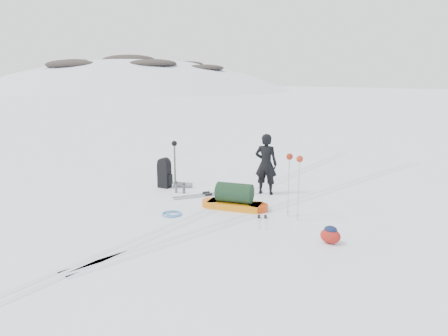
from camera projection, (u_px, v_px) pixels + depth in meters
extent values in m
plane|color=white|center=(224.00, 204.00, 11.39)|extent=(200.00, 200.00, 0.00)
ellipsoid|color=white|center=(137.00, 259.00, 104.44)|extent=(143.00, 121.00, 93.50)
ellipsoid|color=black|center=(128.00, 60.00, 94.67)|extent=(13.00, 10.00, 2.20)
ellipsoid|color=black|center=(152.00, 64.00, 81.82)|extent=(10.40, 8.00, 1.76)
ellipsoid|color=black|center=(110.00, 65.00, 106.58)|extent=(9.10, 7.00, 1.54)
ellipsoid|color=black|center=(72.00, 65.00, 84.20)|extent=(11.70, 9.00, 1.98)
ellipsoid|color=black|center=(187.00, 64.00, 96.30)|extent=(7.80, 6.00, 1.32)
ellipsoid|color=black|center=(75.00, 63.00, 93.54)|extent=(9.88, 7.60, 1.67)
ellipsoid|color=black|center=(204.00, 68.00, 84.47)|extent=(8.32, 6.40, 1.41)
ellipsoid|color=black|center=(66.00, 68.00, 102.86)|extent=(7.80, 6.00, 1.32)
cube|color=silver|center=(220.00, 203.00, 11.46)|extent=(1.40, 17.97, 0.01)
cube|color=silver|center=(228.00, 205.00, 11.32)|extent=(1.40, 17.97, 0.01)
cube|color=silver|center=(305.00, 196.00, 12.15)|extent=(2.09, 13.88, 0.01)
cube|color=silver|center=(312.00, 198.00, 12.00)|extent=(2.09, 13.88, 0.01)
imported|color=black|center=(266.00, 164.00, 12.23)|extent=(0.73, 0.59, 1.73)
cube|color=orange|center=(234.00, 205.00, 11.03)|extent=(1.46, 0.97, 0.17)
cylinder|color=#C3390B|center=(258.00, 208.00, 10.83)|extent=(0.63, 0.63, 0.17)
cylinder|color=orange|center=(212.00, 203.00, 11.23)|extent=(0.63, 0.63, 0.17)
cylinder|color=black|center=(234.00, 193.00, 10.96)|extent=(1.01, 0.76, 0.49)
cube|color=black|center=(164.00, 176.00, 13.03)|extent=(0.39, 0.31, 0.71)
cylinder|color=black|center=(164.00, 164.00, 12.95)|extent=(0.38, 0.30, 0.35)
cube|color=black|center=(170.00, 180.00, 12.98)|extent=(0.11, 0.19, 0.31)
cylinder|color=slate|center=(183.00, 185.00, 13.13)|extent=(0.57, 0.37, 0.15)
cylinder|color=black|center=(175.00, 164.00, 13.31)|extent=(0.03, 0.03, 1.27)
cylinder|color=black|center=(174.00, 165.00, 13.23)|extent=(0.03, 0.03, 1.27)
torus|color=black|center=(176.00, 181.00, 13.42)|extent=(0.11, 0.11, 0.01)
torus|color=black|center=(175.00, 182.00, 13.34)|extent=(0.11, 0.11, 0.01)
sphere|color=black|center=(174.00, 143.00, 13.12)|extent=(0.17, 0.17, 0.17)
cylinder|color=#B6B9BD|center=(289.00, 187.00, 10.29)|extent=(0.03, 0.03, 1.43)
cylinder|color=#B4B7BB|center=(299.00, 190.00, 10.02)|extent=(0.03, 0.03, 1.43)
torus|color=#ADAEB4|center=(288.00, 212.00, 10.42)|extent=(0.11, 0.11, 0.01)
torus|color=#AEB0B5|center=(298.00, 216.00, 10.14)|extent=(0.11, 0.11, 0.01)
sphere|color=maroon|center=(290.00, 157.00, 10.13)|extent=(0.15, 0.15, 0.15)
sphere|color=maroon|center=(300.00, 159.00, 9.86)|extent=(0.15, 0.15, 0.15)
cube|color=gray|center=(209.00, 196.00, 12.19)|extent=(1.03, 1.80, 0.02)
cube|color=gray|center=(206.00, 194.00, 12.37)|extent=(1.03, 1.80, 0.02)
cube|color=black|center=(209.00, 194.00, 12.18)|extent=(0.16, 0.21, 0.06)
cube|color=black|center=(206.00, 193.00, 12.36)|extent=(0.16, 0.21, 0.06)
cube|color=silver|center=(259.00, 218.00, 10.32)|extent=(0.94, 1.35, 0.01)
cube|color=white|center=(265.00, 218.00, 10.31)|extent=(0.94, 1.35, 0.01)
cube|color=black|center=(259.00, 216.00, 10.32)|extent=(0.14, 0.16, 0.04)
cube|color=black|center=(265.00, 217.00, 10.30)|extent=(0.14, 0.16, 0.04)
torus|color=#5287C7|center=(172.00, 214.00, 10.55)|extent=(0.58, 0.58, 0.05)
torus|color=#519BC6|center=(174.00, 213.00, 10.55)|extent=(0.45, 0.45, 0.04)
ellipsoid|color=maroon|center=(330.00, 236.00, 8.76)|extent=(0.43, 0.32, 0.30)
ellipsoid|color=#101832|center=(331.00, 230.00, 8.73)|extent=(0.27, 0.22, 0.15)
cylinder|color=slate|center=(176.00, 188.00, 12.49)|extent=(0.10, 0.10, 0.28)
cylinder|color=#505257|center=(184.00, 189.00, 12.44)|extent=(0.10, 0.10, 0.26)
cylinder|color=black|center=(176.00, 183.00, 12.46)|extent=(0.09, 0.09, 0.03)
cylinder|color=black|center=(184.00, 184.00, 12.41)|extent=(0.09, 0.09, 0.03)
ellipsoid|color=black|center=(231.00, 195.00, 11.84)|extent=(0.45, 0.40, 0.23)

